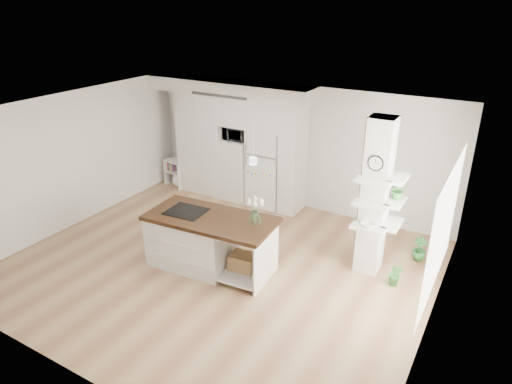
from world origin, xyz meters
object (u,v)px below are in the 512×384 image
kitchen_island (199,239)px  bookshelf (177,175)px  refrigerator (267,168)px  floor_plant_a (396,275)px

kitchen_island → bookshelf: (-2.67, 2.64, -0.22)m
bookshelf → kitchen_island: bearing=-33.2°
refrigerator → bookshelf: (-2.45, -0.19, -0.58)m
refrigerator → bookshelf: refrigerator is taller
refrigerator → bookshelf: bearing=-175.6°
refrigerator → kitchen_island: 2.86m
kitchen_island → bookshelf: size_ratio=3.39×
floor_plant_a → kitchen_island: bearing=-161.3°
kitchen_island → bookshelf: kitchen_island is taller
refrigerator → kitchen_island: refrigerator is taller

